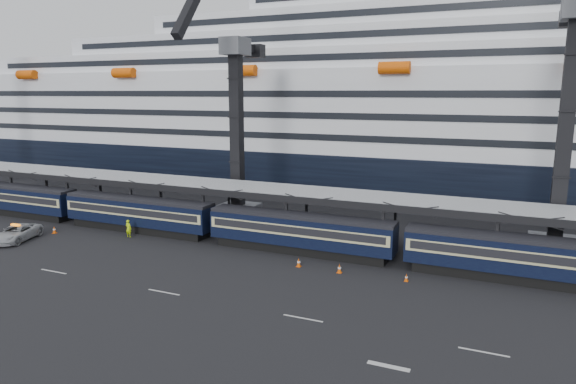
# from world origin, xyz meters

# --- Properties ---
(ground) EXTENTS (260.00, 260.00, 0.00)m
(ground) POSITION_xyz_m (0.00, 0.00, 0.00)
(ground) COLOR black
(ground) RESTS_ON ground
(lane_markings) EXTENTS (111.00, 4.27, 0.02)m
(lane_markings) POSITION_xyz_m (8.15, -5.23, 0.01)
(lane_markings) COLOR beige
(lane_markings) RESTS_ON ground
(train) EXTENTS (133.05, 3.00, 4.05)m
(train) POSITION_xyz_m (-4.65, 10.00, 2.20)
(train) COLOR black
(train) RESTS_ON ground
(canopy) EXTENTS (130.00, 6.25, 5.53)m
(canopy) POSITION_xyz_m (0.00, 14.00, 5.25)
(canopy) COLOR gray
(canopy) RESTS_ON ground
(cruise_ship) EXTENTS (214.09, 28.84, 34.00)m
(cruise_ship) POSITION_xyz_m (-1.08, 45.99, 12.34)
(cruise_ship) COLOR black
(cruise_ship) RESTS_ON ground
(crane_dark_near) EXTENTS (4.50, 17.75, 35.08)m
(crane_dark_near) POSITION_xyz_m (-20.00, 18.59, 11.93)
(crane_dark_near) COLOR #4F5157
(crane_dark_near) RESTS_ON ground
(crane_dark_mid) EXTENTS (4.50, 18.24, 39.64)m
(crane_dark_mid) POSITION_xyz_m (15.00, 17.59, 13.36)
(crane_dark_mid) COLOR #4F5157
(crane_dark_mid) RESTS_ON ground
(pickup_truck) EXTENTS (4.38, 6.58, 1.68)m
(pickup_truck) POSITION_xyz_m (-37.49, 1.56, 0.84)
(pickup_truck) COLOR #A7AAAE
(pickup_truck) RESTS_ON ground
(worker) EXTENTS (0.72, 0.48, 1.97)m
(worker) POSITION_xyz_m (-27.38, 7.50, 0.98)
(worker) COLOR #CCFF0D
(worker) RESTS_ON ground
(traffic_cone_b) EXTENTS (0.42, 0.42, 0.84)m
(traffic_cone_b) POSITION_xyz_m (-36.19, 5.35, 0.42)
(traffic_cone_b) COLOR #E95407
(traffic_cone_b) RESTS_ON ground
(traffic_cone_c) EXTENTS (0.42, 0.42, 0.84)m
(traffic_cone_c) POSITION_xyz_m (-6.47, 5.99, 0.41)
(traffic_cone_c) COLOR #E95407
(traffic_cone_c) RESTS_ON ground
(traffic_cone_d) EXTENTS (0.43, 0.43, 0.85)m
(traffic_cone_d) POSITION_xyz_m (-2.54, 5.93, 0.42)
(traffic_cone_d) COLOR #E95407
(traffic_cone_d) RESTS_ON ground
(traffic_cone_e) EXTENTS (0.34, 0.34, 0.68)m
(traffic_cone_e) POSITION_xyz_m (3.29, 6.22, 0.33)
(traffic_cone_e) COLOR #E95407
(traffic_cone_e) RESTS_ON ground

